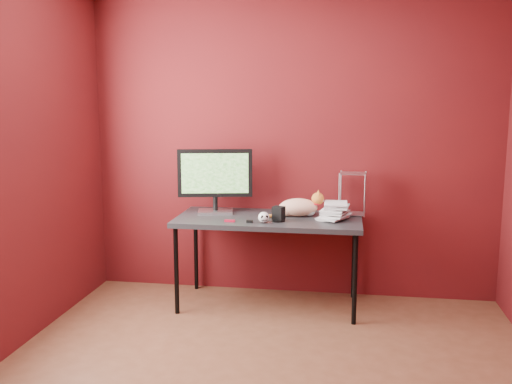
% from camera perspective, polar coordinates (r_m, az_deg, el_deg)
% --- Properties ---
extents(room, '(3.52, 3.52, 2.61)m').
position_cam_1_polar(room, '(3.18, 0.69, 4.49)').
color(room, '#522D1C').
rests_on(room, ground).
extents(desk, '(1.50, 0.70, 0.75)m').
position_cam_1_polar(desk, '(4.66, 1.29, -3.14)').
color(desk, black).
rests_on(desk, ground).
extents(monitor, '(0.62, 0.25, 0.54)m').
position_cam_1_polar(monitor, '(4.78, -4.12, 1.44)').
color(monitor, '#B5B6BB').
rests_on(monitor, desk).
extents(cat, '(0.46, 0.22, 0.22)m').
position_cam_1_polar(cat, '(4.69, 4.30, -1.52)').
color(cat, '#CB5D2B').
rests_on(cat, desk).
extents(skull_mug, '(0.09, 0.09, 0.08)m').
position_cam_1_polar(skull_mug, '(4.44, 0.78, -2.54)').
color(skull_mug, silver).
rests_on(skull_mug, desk).
extents(speaker, '(0.11, 0.10, 0.12)m').
position_cam_1_polar(speaker, '(4.50, 2.28, -2.26)').
color(speaker, black).
rests_on(speaker, desk).
extents(book_stack, '(0.28, 0.30, 1.47)m').
position_cam_1_polar(book_stack, '(4.56, 7.01, 6.51)').
color(book_stack, beige).
rests_on(book_stack, desk).
extents(wire_rack, '(0.22, 0.18, 0.36)m').
position_cam_1_polar(wire_rack, '(4.79, 9.62, -0.15)').
color(wire_rack, '#B5B6BB').
rests_on(wire_rack, desk).
extents(pocket_knife, '(0.08, 0.02, 0.02)m').
position_cam_1_polar(pocket_knife, '(4.49, -2.64, -2.90)').
color(pocket_knife, '#A20C24').
rests_on(pocket_knife, desk).
extents(black_gadget, '(0.05, 0.03, 0.02)m').
position_cam_1_polar(black_gadget, '(4.44, -0.65, -2.97)').
color(black_gadget, black).
rests_on(black_gadget, desk).
extents(washer, '(0.04, 0.04, 0.00)m').
position_cam_1_polar(washer, '(4.45, 1.36, -3.06)').
color(washer, '#B5B6BB').
rests_on(washer, desk).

